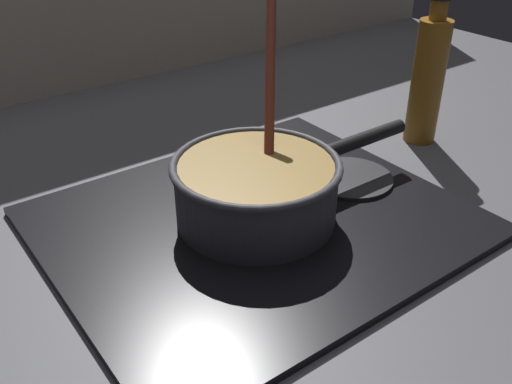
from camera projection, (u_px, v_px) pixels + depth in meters
name	position (u px, v px, depth m)	size (l,w,h in m)	color
ground	(260.00, 301.00, 0.70)	(2.40, 1.60, 0.04)	#4C4C51
hob_plate	(256.00, 221.00, 0.80)	(0.56, 0.48, 0.01)	black
burner_ring	(256.00, 215.00, 0.80)	(0.20, 0.20, 0.01)	#592D0C
spare_burner	(350.00, 178.00, 0.89)	(0.13, 0.13, 0.01)	#262628
cooking_pan	(257.00, 188.00, 0.78)	(0.41, 0.25, 0.28)	#38383D
sauce_bottle	(428.00, 79.00, 0.99)	(0.06, 0.06, 0.27)	#8C5919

